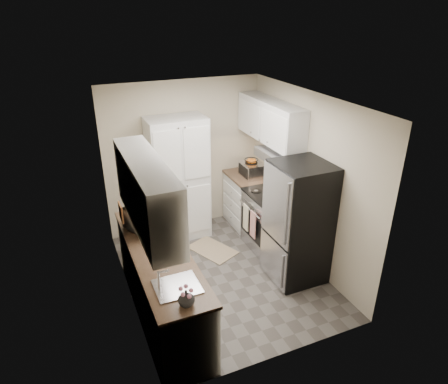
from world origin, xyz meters
The scene contains 16 objects.
ground centered at (0.00, 0.00, 0.00)m, with size 3.20×3.20×0.00m, color #56514C.
room_shell centered at (-0.02, -0.01, 1.63)m, with size 2.64×3.24×2.52m.
pantry_cabinet centered at (-0.20, 1.32, 1.00)m, with size 0.90×0.55×2.00m, color silver.
base_cabinet_left centered at (-0.99, -0.43, 0.44)m, with size 0.60×2.30×0.88m, color silver.
countertop_left centered at (-0.99, -0.43, 0.90)m, with size 0.63×2.33×0.04m, color brown.
base_cabinet_right centered at (0.99, 1.19, 0.44)m, with size 0.60×0.80×0.88m, color silver.
countertop_right centered at (0.99, 1.19, 0.90)m, with size 0.63×0.83×0.04m, color brown.
electric_range centered at (0.97, 0.39, 0.48)m, with size 0.71×0.78×1.13m.
refrigerator centered at (0.94, -0.41, 0.85)m, with size 0.70×0.72×1.70m, color #B7B7BC.
microwave centered at (-1.02, 0.12, 1.06)m, with size 0.50×0.34×0.28m, color #A9AAAF.
wine_bottle centered at (-1.12, 0.43, 1.07)m, with size 0.08×0.08×0.31m, color black.
flower_vase centered at (-0.99, -1.44, 1.00)m, with size 0.16×0.16×0.17m, color white.
cutting_board centered at (-0.95, 0.68, 1.06)m, with size 0.02×0.23×0.28m, color #4B943A.
toaster_oven centered at (1.02, 1.13, 1.04)m, with size 0.33×0.42×0.24m, color silver.
fruit_basket centered at (1.00, 1.13, 1.21)m, with size 0.22×0.22×0.09m, color orange, non-canonical shape.
kitchen_mat centered at (0.10, 0.64, 0.01)m, with size 0.46×0.73×0.01m, color tan.
Camera 1 is at (-1.84, -4.32, 3.51)m, focal length 32.00 mm.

